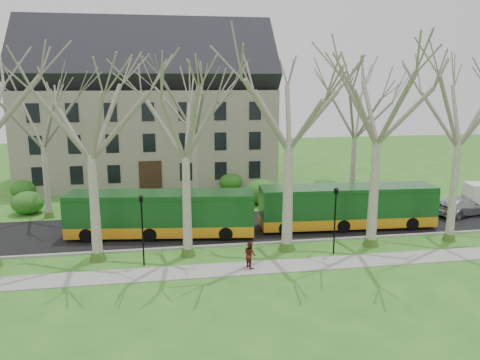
# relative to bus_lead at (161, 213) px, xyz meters

# --- Properties ---
(ground) EXTENTS (120.00, 120.00, 0.00)m
(ground) POSITION_rel_bus_lead_xyz_m (4.94, -4.31, -1.70)
(ground) COLOR #317521
(ground) RESTS_ON ground
(sidewalk) EXTENTS (70.00, 2.00, 0.06)m
(sidewalk) POSITION_rel_bus_lead_xyz_m (4.94, -6.81, -1.67)
(sidewalk) COLOR gray
(sidewalk) RESTS_ON ground
(road) EXTENTS (80.00, 8.00, 0.06)m
(road) POSITION_rel_bus_lead_xyz_m (4.94, 1.19, -1.67)
(road) COLOR black
(road) RESTS_ON ground
(curb) EXTENTS (80.00, 0.25, 0.14)m
(curb) POSITION_rel_bus_lead_xyz_m (4.94, -2.81, -1.63)
(curb) COLOR #A5A39E
(curb) RESTS_ON ground
(building) EXTENTS (26.50, 12.20, 16.00)m
(building) POSITION_rel_bus_lead_xyz_m (-1.06, 19.69, 6.37)
(building) COLOR gray
(building) RESTS_ON ground
(tree_row_verge) EXTENTS (49.00, 7.00, 14.00)m
(tree_row_verge) POSITION_rel_bus_lead_xyz_m (4.94, -4.01, 5.30)
(tree_row_verge) COLOR gray
(tree_row_verge) RESTS_ON ground
(tree_row_far) EXTENTS (33.00, 7.00, 12.00)m
(tree_row_far) POSITION_rel_bus_lead_xyz_m (3.60, 6.69, 4.30)
(tree_row_far) COLOR gray
(tree_row_far) RESTS_ON ground
(lamp_row) EXTENTS (36.22, 0.22, 4.30)m
(lamp_row) POSITION_rel_bus_lead_xyz_m (4.94, -5.31, 0.88)
(lamp_row) COLOR black
(lamp_row) RESTS_ON ground
(hedges) EXTENTS (30.60, 8.60, 2.00)m
(hedges) POSITION_rel_bus_lead_xyz_m (0.27, 9.69, -0.70)
(hedges) COLOR #1E5518
(hedges) RESTS_ON ground
(bus_lead) EXTENTS (13.33, 4.36, 3.27)m
(bus_lead) POSITION_rel_bus_lead_xyz_m (0.00, 0.00, 0.00)
(bus_lead) COLOR #14481B
(bus_lead) RESTS_ON road
(bus_follow) EXTENTS (13.23, 3.43, 3.28)m
(bus_follow) POSITION_rel_bus_lead_xyz_m (13.82, -0.25, 0.00)
(bus_follow) COLOR #14481B
(bus_follow) RESTS_ON road
(sedan) EXTENTS (5.56, 3.45, 1.50)m
(sedan) POSITION_rel_bus_lead_xyz_m (24.55, 1.38, -0.89)
(sedan) COLOR #B4B4B9
(sedan) RESTS_ON road
(pedestrian_b) EXTENTS (0.86, 0.96, 1.62)m
(pedestrian_b) POSITION_rel_bus_lead_xyz_m (5.19, -6.76, -0.83)
(pedestrian_b) COLOR #5D1B15
(pedestrian_b) RESTS_ON sidewalk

